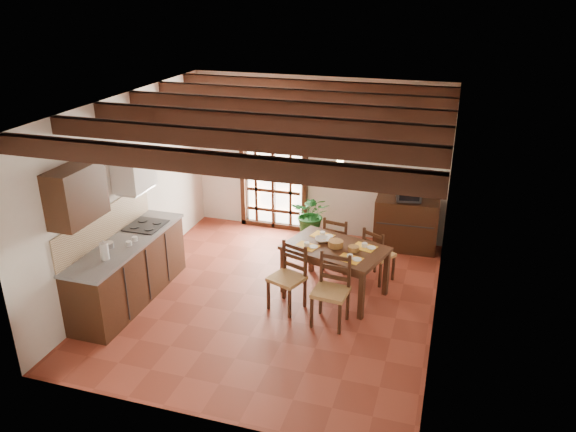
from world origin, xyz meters
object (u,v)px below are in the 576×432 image
at_px(kitchen_counter, 129,270).
at_px(chair_near_right, 330,303).
at_px(chair_far_left, 338,252).
at_px(crt_tv, 409,190).
at_px(chair_far_right, 377,264).
at_px(sideboard, 406,225).
at_px(potted_plant, 312,213).
at_px(dining_table, 335,253).
at_px(chair_near_left, 287,289).
at_px(pendant_lamp, 340,155).

bearing_deg(kitchen_counter, chair_near_right, 4.68).
bearing_deg(chair_far_left, crt_tv, -122.58).
relative_size(chair_near_right, chair_far_right, 1.12).
bearing_deg(sideboard, kitchen_counter, -143.88).
bearing_deg(potted_plant, crt_tv, 8.58).
relative_size(kitchen_counter, crt_tv, 4.95).
height_order(chair_near_right, crt_tv, crt_tv).
distance_m(dining_table, crt_tv, 2.03).
xyz_separation_m(kitchen_counter, dining_table, (2.76, 1.02, 0.18)).
relative_size(chair_near_left, crt_tv, 2.07).
height_order(chair_far_right, potted_plant, potted_plant).
xyz_separation_m(chair_near_right, pendant_lamp, (-0.12, 0.88, 1.77)).
height_order(chair_near_left, chair_near_right, chair_near_right).
bearing_deg(potted_plant, dining_table, -64.16).
distance_m(chair_far_left, pendant_lamp, 1.93).
xyz_separation_m(crt_tv, potted_plant, (-1.58, -0.24, -0.51)).
bearing_deg(kitchen_counter, dining_table, 20.21).
xyz_separation_m(chair_far_left, potted_plant, (-0.64, 0.78, 0.29)).
relative_size(chair_near_right, chair_far_left, 1.08).
xyz_separation_m(chair_far_right, potted_plant, (-1.30, 0.99, 0.30)).
bearing_deg(chair_near_right, chair_far_left, 103.99).
xyz_separation_m(chair_near_left, chair_far_left, (0.42, 1.36, -0.01)).
bearing_deg(kitchen_counter, pendant_lamp, 22.02).
height_order(chair_near_left, potted_plant, potted_plant).
bearing_deg(kitchen_counter, chair_far_right, 25.80).
xyz_separation_m(dining_table, chair_near_left, (-0.54, -0.58, -0.36)).
bearing_deg(chair_near_left, sideboard, 80.90).
relative_size(dining_table, chair_far_right, 1.84).
distance_m(dining_table, chair_far_right, 0.88).
height_order(dining_table, chair_far_left, chair_far_left).
height_order(chair_near_right, pendant_lamp, pendant_lamp).
height_order(chair_near_left, sideboard, chair_near_left).
bearing_deg(sideboard, chair_far_right, -105.11).
height_order(kitchen_counter, chair_near_right, kitchen_counter).
distance_m(chair_near_left, crt_tv, 2.85).
bearing_deg(chair_near_right, sideboard, 80.05).
height_order(chair_near_left, chair_far_left, chair_near_left).
relative_size(chair_near_left, pendant_lamp, 1.11).
distance_m(chair_far_right, pendant_lamp, 1.94).
bearing_deg(kitchen_counter, potted_plant, 52.23).
bearing_deg(chair_far_left, potted_plant, -40.85).
xyz_separation_m(kitchen_counter, chair_near_left, (2.22, 0.44, -0.18)).
height_order(dining_table, chair_near_left, chair_near_left).
height_order(chair_far_left, pendant_lamp, pendant_lamp).
bearing_deg(chair_near_right, pendant_lamp, 102.98).
distance_m(chair_far_left, sideboard, 1.40).
bearing_deg(chair_near_left, chair_far_left, 93.45).
bearing_deg(pendant_lamp, crt_tv, 64.25).
relative_size(chair_near_left, chair_near_right, 0.97).
height_order(kitchen_counter, crt_tv, kitchen_counter).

